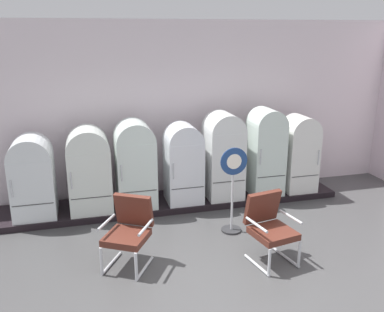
{
  "coord_description": "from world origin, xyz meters",
  "views": [
    {
      "loc": [
        -1.51,
        -3.95,
        3.07
      ],
      "look_at": [
        0.27,
        2.75,
        0.98
      ],
      "focal_mm": 39.17,
      "sensor_mm": 36.0,
      "label": 1
    }
  ],
  "objects_px": {
    "refrigerator_6": "(299,151)",
    "sign_stand": "(233,193)",
    "armchair_left": "(129,228)",
    "armchair_right": "(269,225)",
    "refrigerator_4": "(223,153)",
    "refrigerator_5": "(266,149)",
    "refrigerator_2": "(135,161)",
    "refrigerator_0": "(32,175)",
    "refrigerator_3": "(183,161)",
    "refrigerator_1": "(89,168)"
  },
  "relations": [
    {
      "from": "refrigerator_3",
      "to": "armchair_right",
      "type": "relative_size",
      "value": 1.48
    },
    {
      "from": "refrigerator_1",
      "to": "refrigerator_3",
      "type": "xyz_separation_m",
      "value": [
        1.62,
        -0.04,
        -0.0
      ]
    },
    {
      "from": "refrigerator_3",
      "to": "refrigerator_6",
      "type": "distance_m",
      "value": 2.25
    },
    {
      "from": "refrigerator_1",
      "to": "sign_stand",
      "type": "xyz_separation_m",
      "value": [
        2.12,
        -1.21,
        -0.21
      ]
    },
    {
      "from": "refrigerator_0",
      "to": "refrigerator_6",
      "type": "height_order",
      "value": "refrigerator_6"
    },
    {
      "from": "refrigerator_4",
      "to": "refrigerator_6",
      "type": "height_order",
      "value": "refrigerator_4"
    },
    {
      "from": "refrigerator_6",
      "to": "armchair_right",
      "type": "height_order",
      "value": "refrigerator_6"
    },
    {
      "from": "refrigerator_0",
      "to": "refrigerator_4",
      "type": "xyz_separation_m",
      "value": [
        3.28,
        -0.01,
        0.13
      ]
    },
    {
      "from": "refrigerator_5",
      "to": "armchair_left",
      "type": "xyz_separation_m",
      "value": [
        -2.74,
        -1.72,
        -0.44
      ]
    },
    {
      "from": "refrigerator_1",
      "to": "sign_stand",
      "type": "distance_m",
      "value": 2.45
    },
    {
      "from": "armchair_left",
      "to": "armchair_right",
      "type": "xyz_separation_m",
      "value": [
        1.86,
        -0.38,
        0.0
      ]
    },
    {
      "from": "sign_stand",
      "to": "refrigerator_2",
      "type": "bearing_deg",
      "value": 138.07
    },
    {
      "from": "refrigerator_0",
      "to": "refrigerator_1",
      "type": "relative_size",
      "value": 0.94
    },
    {
      "from": "refrigerator_0",
      "to": "sign_stand",
      "type": "distance_m",
      "value": 3.26
    },
    {
      "from": "refrigerator_2",
      "to": "sign_stand",
      "type": "height_order",
      "value": "refrigerator_2"
    },
    {
      "from": "refrigerator_6",
      "to": "armchair_left",
      "type": "xyz_separation_m",
      "value": [
        -3.43,
        -1.72,
        -0.35
      ]
    },
    {
      "from": "refrigerator_5",
      "to": "refrigerator_1",
      "type": "bearing_deg",
      "value": 179.12
    },
    {
      "from": "armchair_right",
      "to": "armchair_left",
      "type": "bearing_deg",
      "value": 168.52
    },
    {
      "from": "refrigerator_0",
      "to": "refrigerator_4",
      "type": "relative_size",
      "value": 0.86
    },
    {
      "from": "refrigerator_2",
      "to": "refrigerator_6",
      "type": "relative_size",
      "value": 1.04
    },
    {
      "from": "refrigerator_3",
      "to": "armchair_left",
      "type": "xyz_separation_m",
      "value": [
        -1.17,
        -1.72,
        -0.33
      ]
    },
    {
      "from": "refrigerator_4",
      "to": "armchair_right",
      "type": "distance_m",
      "value": 2.17
    },
    {
      "from": "refrigerator_0",
      "to": "sign_stand",
      "type": "xyz_separation_m",
      "value": [
        3.02,
        -1.21,
        -0.16
      ]
    },
    {
      "from": "refrigerator_3",
      "to": "sign_stand",
      "type": "bearing_deg",
      "value": -66.9
    },
    {
      "from": "refrigerator_2",
      "to": "sign_stand",
      "type": "bearing_deg",
      "value": -41.93
    },
    {
      "from": "refrigerator_1",
      "to": "refrigerator_4",
      "type": "bearing_deg",
      "value": -0.3
    },
    {
      "from": "refrigerator_3",
      "to": "refrigerator_5",
      "type": "bearing_deg",
      "value": -0.26
    },
    {
      "from": "refrigerator_0",
      "to": "refrigerator_2",
      "type": "xyz_separation_m",
      "value": [
        1.68,
        0.0,
        0.09
      ]
    },
    {
      "from": "armchair_right",
      "to": "refrigerator_5",
      "type": "bearing_deg",
      "value": 67.29
    },
    {
      "from": "refrigerator_2",
      "to": "refrigerator_1",
      "type": "bearing_deg",
      "value": 179.88
    },
    {
      "from": "refrigerator_2",
      "to": "armchair_left",
      "type": "height_order",
      "value": "refrigerator_2"
    },
    {
      "from": "refrigerator_1",
      "to": "armchair_right",
      "type": "relative_size",
      "value": 1.5
    },
    {
      "from": "refrigerator_1",
      "to": "armchair_right",
      "type": "bearing_deg",
      "value": -42.86
    },
    {
      "from": "armchair_left",
      "to": "sign_stand",
      "type": "relative_size",
      "value": 0.69
    },
    {
      "from": "refrigerator_2",
      "to": "refrigerator_5",
      "type": "height_order",
      "value": "refrigerator_5"
    },
    {
      "from": "refrigerator_2",
      "to": "refrigerator_6",
      "type": "bearing_deg",
      "value": -0.88
    },
    {
      "from": "armchair_left",
      "to": "refrigerator_1",
      "type": "bearing_deg",
      "value": 104.23
    },
    {
      "from": "refrigerator_0",
      "to": "refrigerator_4",
      "type": "bearing_deg",
      "value": -0.16
    },
    {
      "from": "refrigerator_2",
      "to": "refrigerator_6",
      "type": "distance_m",
      "value": 3.1
    },
    {
      "from": "refrigerator_2",
      "to": "refrigerator_3",
      "type": "distance_m",
      "value": 0.85
    },
    {
      "from": "refrigerator_0",
      "to": "refrigerator_6",
      "type": "bearing_deg",
      "value": -0.55
    },
    {
      "from": "refrigerator_2",
      "to": "refrigerator_4",
      "type": "bearing_deg",
      "value": -0.39
    },
    {
      "from": "sign_stand",
      "to": "refrigerator_5",
      "type": "bearing_deg",
      "value": 47.4
    },
    {
      "from": "refrigerator_4",
      "to": "refrigerator_5",
      "type": "xyz_separation_m",
      "value": [
        0.81,
        -0.04,
        0.02
      ]
    },
    {
      "from": "sign_stand",
      "to": "armchair_left",
      "type": "bearing_deg",
      "value": -161.61
    },
    {
      "from": "refrigerator_5",
      "to": "refrigerator_6",
      "type": "relative_size",
      "value": 1.11
    },
    {
      "from": "refrigerator_6",
      "to": "sign_stand",
      "type": "height_order",
      "value": "refrigerator_6"
    },
    {
      "from": "refrigerator_2",
      "to": "armchair_right",
      "type": "relative_size",
      "value": 1.58
    },
    {
      "from": "refrigerator_5",
      "to": "sign_stand",
      "type": "bearing_deg",
      "value": -132.6
    },
    {
      "from": "armchair_left",
      "to": "refrigerator_3",
      "type": "bearing_deg",
      "value": 55.74
    }
  ]
}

